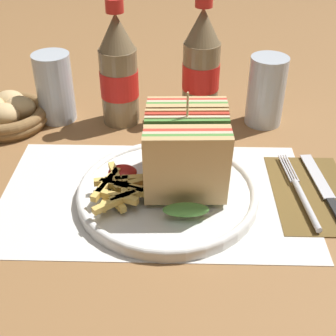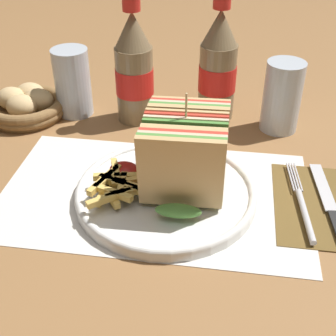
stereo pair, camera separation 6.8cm
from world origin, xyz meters
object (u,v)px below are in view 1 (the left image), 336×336
glass_near (266,91)px  bread_basket (7,114)px  coke_bottle_near (119,73)px  coke_bottle_far (201,66)px  knife (326,192)px  club_sandwich (188,153)px  plate_main (168,192)px  fork (302,196)px  glass_far (55,92)px

glass_near → bread_basket: (-0.47, -0.02, -0.04)m
coke_bottle_near → coke_bottle_far: bearing=13.4°
knife → bread_basket: bearing=154.1°
club_sandwich → bread_basket: club_sandwich is taller
plate_main → fork: bearing=-0.7°
knife → coke_bottle_far: (-0.18, 0.26, 0.09)m
coke_bottle_near → bread_basket: 0.22m
plate_main → club_sandwich: club_sandwich is taller
coke_bottle_far → glass_near: size_ratio=1.76×
glass_near → bread_basket: bearing=-177.5°
fork → coke_bottle_far: 0.32m
club_sandwich → coke_bottle_far: (0.03, 0.26, 0.02)m
fork → knife: size_ratio=0.94×
coke_bottle_far → glass_far: coke_bottle_far is taller
glass_far → bread_basket: bearing=-164.1°
plate_main → club_sandwich: bearing=16.0°
fork → coke_bottle_near: bearing=135.3°
plate_main → club_sandwich: 0.07m
plate_main → coke_bottle_near: size_ratio=1.18×
glass_far → club_sandwich: bearing=-43.8°
glass_far → coke_bottle_near: bearing=-2.4°
knife → bread_basket: bread_basket is taller
plate_main → glass_far: glass_far is taller
glass_far → knife: bearing=-26.8°
coke_bottle_far → plate_main: bearing=-101.4°
club_sandwich → coke_bottle_near: coke_bottle_near is taller
glass_near → fork: bearing=-84.2°
knife → coke_bottle_far: bearing=119.7°
bread_basket → glass_near: bearing=2.5°
plate_main → bread_basket: bearing=144.7°
club_sandwich → glass_near: (0.14, 0.23, -0.01)m
club_sandwich → fork: size_ratio=0.88×
coke_bottle_near → glass_near: size_ratio=1.76×
fork → club_sandwich: bearing=171.0°
coke_bottle_near → coke_bottle_far: (0.15, 0.04, 0.00)m
glass_far → fork: bearing=-30.6°
coke_bottle_near → glass_near: (0.27, 0.00, -0.03)m
coke_bottle_near → bread_basket: bearing=-174.4°
coke_bottle_near → club_sandwich: bearing=-61.7°
fork → bread_basket: (-0.50, 0.22, 0.01)m
plate_main → bread_basket: (-0.30, 0.21, 0.01)m
fork → coke_bottle_far: coke_bottle_far is taller
plate_main → bread_basket: 0.37m
glass_near → glass_far: size_ratio=1.00×
glass_near → coke_bottle_near: bearing=-179.9°
coke_bottle_far → knife: bearing=-54.9°
club_sandwich → bread_basket: bearing=148.1°
fork → knife: (0.04, 0.02, -0.00)m
club_sandwich → coke_bottle_near: (-0.12, 0.23, 0.02)m
coke_bottle_far → glass_far: (-0.27, -0.03, -0.04)m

